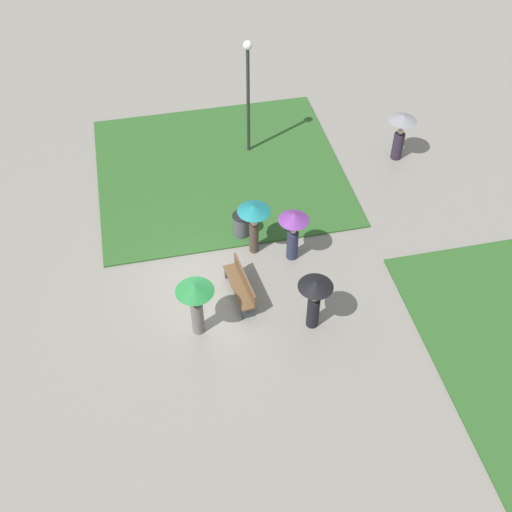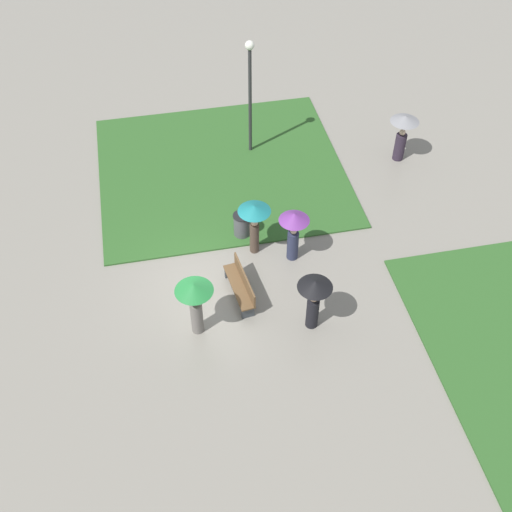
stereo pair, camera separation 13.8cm
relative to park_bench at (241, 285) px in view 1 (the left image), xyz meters
The scene contains 10 objects.
ground_plane 1.19m from the park_bench, 120.41° to the right, with size 90.00×90.00×0.00m, color gray.
lawn_patch_near 6.03m from the park_bench, behind, with size 8.00×8.71×0.06m.
park_bench is the anchor object (origin of this frame).
lamp_post 7.53m from the park_bench, 166.65° to the left, with size 0.32×0.32×4.42m.
trash_bin 2.59m from the park_bench, 168.97° to the left, with size 0.57×0.57×0.87m.
crowd_person_teal 2.13m from the park_bench, 156.98° to the left, with size 1.01×1.01×1.88m.
crowd_person_green 1.99m from the park_bench, 54.84° to the right, with size 1.06×1.06×1.94m.
crowd_person_black 2.43m from the park_bench, 49.96° to the left, with size 0.98×0.98×1.85m.
crowd_person_purple 2.38m from the park_bench, 123.86° to the left, with size 0.94×0.94×1.83m.
lone_walker_far_path 8.80m from the park_bench, 128.04° to the left, with size 1.03×1.03×1.84m.
Camera 1 is at (12.81, -1.26, 14.57)m, focal length 45.00 mm.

